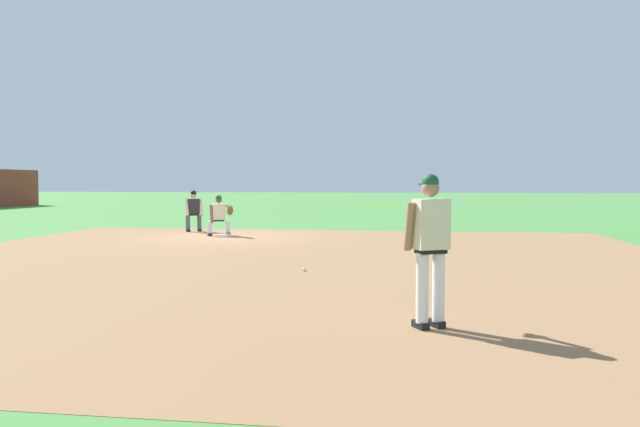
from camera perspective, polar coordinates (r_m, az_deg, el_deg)
name	(u,v)px	position (r m, az deg, el deg)	size (l,w,h in m)	color
ground_plane	(223,237)	(20.08, -8.86, -2.14)	(160.00, 160.00, 0.00)	#47843D
infield_dirt_patch	(280,262)	(13.73, -3.70, -4.44)	(18.00, 18.00, 0.01)	#936B47
first_base_bag	(223,236)	(20.07, -8.86, -2.01)	(0.38, 0.38, 0.09)	white
baseball	(304,269)	(12.32, -1.45, -5.13)	(0.07, 0.07, 0.07)	white
pitcher	(430,241)	(7.60, 10.06, -2.46)	(0.83, 0.58, 1.86)	black
first_baseman	(220,213)	(20.49, -9.17, 0.01)	(0.83, 1.01, 1.34)	black
umpire	(194,209)	(22.33, -11.49, 0.39)	(0.62, 0.68, 1.46)	black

